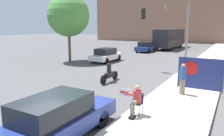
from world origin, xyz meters
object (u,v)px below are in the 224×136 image
at_px(jogger_on_sidewalk, 183,79).
at_px(parked_car_curbside, 56,118).
at_px(car_on_road_midblock, 146,47).
at_px(city_bus_on_road, 170,38).
at_px(traffic_light_pole, 169,25).
at_px(seated_protester, 136,99).
at_px(protest_banner, 200,74).
at_px(car_on_road_nearest, 106,55).
at_px(street_tree_near_curb, 68,16).
at_px(motorcycle_on_road, 109,74).

xyz_separation_m(jogger_on_sidewalk, parked_car_curbside, (-2.54, -6.48, -0.24)).
xyz_separation_m(car_on_road_midblock, city_bus_on_road, (1.67, 6.59, 1.11)).
xyz_separation_m(traffic_light_pole, car_on_road_midblock, (-6.60, 12.41, -2.97)).
relative_size(car_on_road_midblock, city_bus_on_road, 0.40).
bearing_deg(seated_protester, traffic_light_pole, 83.93).
bearing_deg(city_bus_on_road, traffic_light_pole, -75.45).
height_order(jogger_on_sidewalk, city_bus_on_road, city_bus_on_road).
bearing_deg(protest_banner, city_bus_on_road, 108.56).
xyz_separation_m(jogger_on_sidewalk, car_on_road_nearest, (-9.40, 7.95, -0.26)).
bearing_deg(car_on_road_nearest, car_on_road_midblock, 88.23).
xyz_separation_m(seated_protester, street_tree_near_curb, (-11.88, 10.05, 3.90)).
height_order(car_on_road_midblock, city_bus_on_road, city_bus_on_road).
distance_m(car_on_road_midblock, city_bus_on_road, 6.89).
bearing_deg(street_tree_near_curb, car_on_road_midblock, 72.64).
bearing_deg(motorcycle_on_road, car_on_road_midblock, 103.47).
bearing_deg(jogger_on_sidewalk, seated_protester, 75.24).
distance_m(protest_banner, motorcycle_on_road, 5.55).
height_order(protest_banner, parked_car_curbside, protest_banner).
distance_m(jogger_on_sidewalk, parked_car_curbside, 6.97).
bearing_deg(traffic_light_pole, street_tree_near_curb, 178.59).
bearing_deg(seated_protester, protest_banner, 56.06).
xyz_separation_m(traffic_light_pole, street_tree_near_curb, (-10.40, 0.26, 1.00)).
xyz_separation_m(jogger_on_sidewalk, traffic_light_pole, (-2.47, 6.08, 2.73)).
relative_size(parked_car_curbside, motorcycle_on_road, 2.19).
distance_m(seated_protester, city_bus_on_road, 29.52).
height_order(seated_protester, car_on_road_midblock, car_on_road_midblock).
distance_m(city_bus_on_road, street_tree_near_curb, 19.74).
height_order(car_on_road_nearest, city_bus_on_road, city_bus_on_road).
height_order(seated_protester, traffic_light_pole, traffic_light_pole).
height_order(parked_car_curbside, car_on_road_nearest, parked_car_curbside).
height_order(protest_banner, car_on_road_nearest, protest_banner).
bearing_deg(protest_banner, seated_protester, -109.28).
bearing_deg(car_on_road_midblock, city_bus_on_road, 75.76).
bearing_deg(jogger_on_sidewalk, parked_car_curbside, 68.83).
bearing_deg(parked_car_curbside, city_bus_on_road, 98.77).
bearing_deg(motorcycle_on_road, seated_protester, -49.68).
bearing_deg(motorcycle_on_road, protest_banner, 2.27).
bearing_deg(seated_protester, car_on_road_nearest, 111.11).
relative_size(protest_banner, car_on_road_midblock, 0.57).
xyz_separation_m(parked_car_curbside, car_on_road_midblock, (-6.54, 24.97, -0.00)).
height_order(seated_protester, parked_car_curbside, parked_car_curbside).
relative_size(seated_protester, motorcycle_on_road, 0.57).
bearing_deg(motorcycle_on_road, street_tree_near_curb, 145.53).
relative_size(seated_protester, car_on_road_midblock, 0.29).
bearing_deg(car_on_road_midblock, motorcycle_on_road, -76.53).
height_order(protest_banner, car_on_road_midblock, protest_banner).
bearing_deg(city_bus_on_road, jogger_on_sidewalk, -73.55).
distance_m(seated_protester, jogger_on_sidewalk, 3.85).
height_order(traffic_light_pole, car_on_road_nearest, traffic_light_pole).
height_order(traffic_light_pole, car_on_road_midblock, traffic_light_pole).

